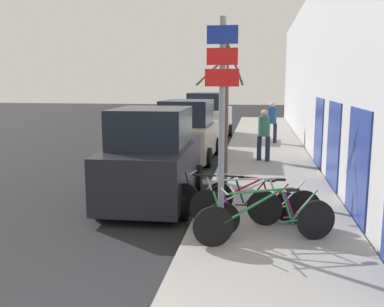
# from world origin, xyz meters

# --- Properties ---
(ground_plane) EXTENTS (80.00, 80.00, 0.00)m
(ground_plane) POSITION_xyz_m (0.00, 11.20, 0.00)
(ground_plane) COLOR black
(sidewalk_curb) EXTENTS (3.20, 32.00, 0.15)m
(sidewalk_curb) POSITION_xyz_m (2.60, 14.00, 0.07)
(sidewalk_curb) COLOR gray
(sidewalk_curb) RESTS_ON ground
(building_facade) EXTENTS (0.23, 32.00, 6.50)m
(building_facade) POSITION_xyz_m (4.35, 13.92, 3.23)
(building_facade) COLOR #BCBCC1
(building_facade) RESTS_ON ground
(signpost) EXTENTS (0.56, 0.12, 3.78)m
(signpost) POSITION_xyz_m (1.65, 3.46, 2.26)
(signpost) COLOR gray
(signpost) RESTS_ON sidewalk_curb
(bicycle_0) EXTENTS (2.41, 0.88, 0.97)m
(bicycle_0) POSITION_xyz_m (2.43, 3.38, 0.56)
(bicycle_0) COLOR black
(bicycle_0) RESTS_ON sidewalk_curb
(bicycle_1) EXTENTS (2.29, 0.66, 0.87)m
(bicycle_1) POSITION_xyz_m (2.50, 3.79, 0.53)
(bicycle_1) COLOR black
(bicycle_1) RESTS_ON sidewalk_curb
(bicycle_2) EXTENTS (2.52, 0.50, 0.95)m
(bicycle_2) POSITION_xyz_m (2.24, 4.32, 0.55)
(bicycle_2) COLOR black
(bicycle_2) RESTS_ON sidewalk_curb
(bicycle_3) EXTENTS (2.28, 0.63, 0.94)m
(bicycle_3) POSITION_xyz_m (1.62, 4.49, 0.55)
(bicycle_3) COLOR black
(bicycle_3) RESTS_ON sidewalk_curb
(bicycle_4) EXTENTS (1.95, 0.90, 0.84)m
(bicycle_4) POSITION_xyz_m (2.18, 4.87, 0.51)
(bicycle_4) COLOR black
(bicycle_4) RESTS_ON sidewalk_curb
(parked_car_0) EXTENTS (2.14, 4.15, 2.28)m
(parked_car_0) POSITION_xyz_m (-0.21, 6.10, 1.03)
(parked_car_0) COLOR black
(parked_car_0) RESTS_ON ground
(parked_car_1) EXTENTS (2.16, 4.31, 2.22)m
(parked_car_1) POSITION_xyz_m (-0.31, 11.83, 1.01)
(parked_car_1) COLOR gray
(parked_car_1) RESTS_ON ground
(parked_car_2) EXTENTS (2.26, 4.68, 2.35)m
(parked_car_2) POSITION_xyz_m (-0.23, 17.68, 1.08)
(parked_car_2) COLOR #B2B7BC
(parked_car_2) RESTS_ON ground
(pedestrian_near) EXTENTS (0.45, 0.40, 1.79)m
(pedestrian_near) POSITION_xyz_m (2.47, 11.22, 1.18)
(pedestrian_near) COLOR #1E2338
(pedestrian_near) RESTS_ON sidewalk_curb
(pedestrian_far) EXTENTS (0.48, 0.41, 1.82)m
(pedestrian_far) POSITION_xyz_m (2.88, 15.77, 1.20)
(pedestrian_far) COLOR #1E2338
(pedestrian_far) RESTS_ON sidewalk_curb
(street_tree) EXTENTS (1.15, 1.13, 4.04)m
(street_tree) POSITION_xyz_m (1.45, 7.05, 1.84)
(street_tree) COLOR brown
(street_tree) RESTS_ON sidewalk_curb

